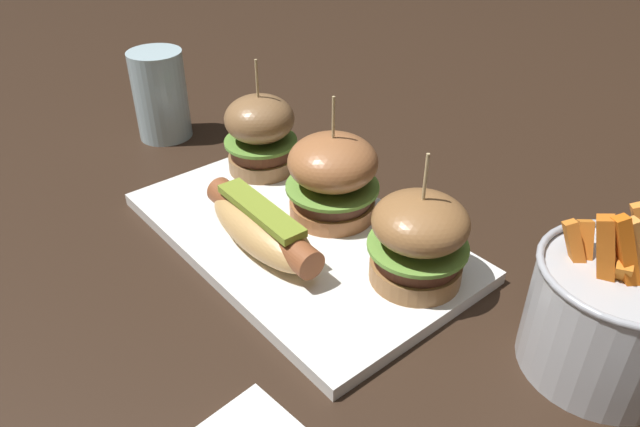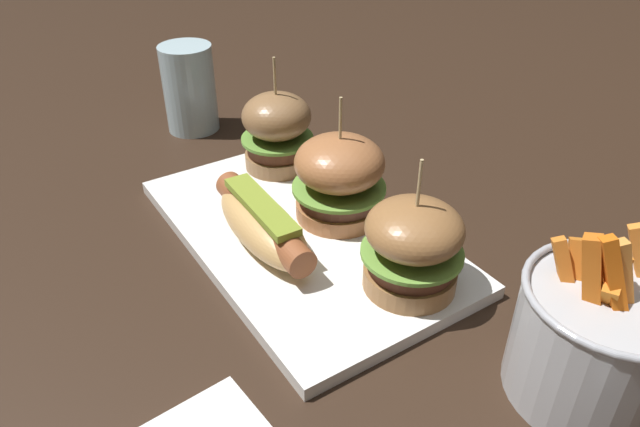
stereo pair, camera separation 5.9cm
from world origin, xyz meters
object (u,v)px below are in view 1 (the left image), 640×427
(hot_dog, at_px, (262,228))
(water_glass, at_px, (161,95))
(slider_center, at_px, (335,178))
(fries_bucket, at_px, (610,315))
(platter_main, at_px, (298,235))
(slider_left, at_px, (260,133))
(slider_right, at_px, (418,239))

(hot_dog, xyz_separation_m, water_glass, (-0.33, 0.06, 0.02))
(slider_center, bearing_deg, fries_bucket, 6.89)
(hot_dog, bearing_deg, platter_main, 92.23)
(slider_left, xyz_separation_m, fries_bucket, (0.43, 0.04, -0.01))
(slider_center, height_order, fries_bucket, slider_center)
(hot_dog, relative_size, fries_bucket, 1.15)
(platter_main, bearing_deg, slider_right, 15.29)
(platter_main, height_order, slider_center, slider_center)
(slider_right, distance_m, water_glass, 0.46)
(slider_left, relative_size, fries_bucket, 0.94)
(slider_left, bearing_deg, slider_right, -2.50)
(water_glass, bearing_deg, slider_right, 2.99)
(hot_dog, relative_size, slider_center, 1.24)
(slider_left, bearing_deg, water_glass, -169.36)
(platter_main, relative_size, water_glass, 3.03)
(hot_dog, bearing_deg, slider_left, 145.20)
(slider_left, bearing_deg, platter_main, -19.89)
(hot_dog, height_order, fries_bucket, fries_bucket)
(platter_main, bearing_deg, slider_left, 160.11)
(hot_dog, relative_size, water_glass, 1.39)
(platter_main, relative_size, slider_right, 2.79)
(slider_left, relative_size, water_glass, 1.14)
(platter_main, height_order, slider_right, slider_right)
(slider_right, bearing_deg, fries_bucket, 16.30)
(slider_right, height_order, fries_bucket, fries_bucket)
(hot_dog, height_order, slider_right, slider_right)
(hot_dog, bearing_deg, water_glass, 169.77)
(fries_bucket, bearing_deg, platter_main, -164.16)
(slider_left, height_order, slider_center, slider_left)
(platter_main, xyz_separation_m, slider_center, (0.00, 0.05, 0.05))
(platter_main, height_order, slider_left, slider_left)
(hot_dog, relative_size, slider_left, 1.22)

